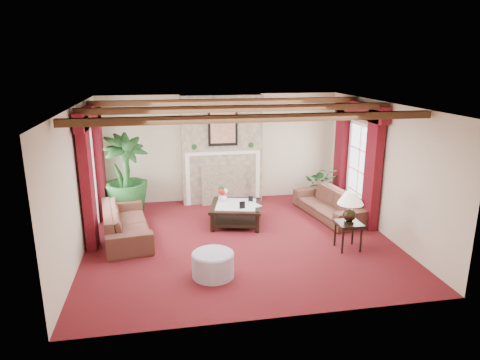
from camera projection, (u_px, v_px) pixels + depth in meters
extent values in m
plane|color=#450C12|center=(240.00, 240.00, 8.63)|extent=(6.00, 6.00, 0.00)
plane|color=white|center=(240.00, 105.00, 7.90)|extent=(6.00, 6.00, 0.00)
cube|color=beige|center=(221.00, 148.00, 10.87)|extent=(6.00, 0.02, 2.70)
cube|color=beige|center=(77.00, 183.00, 7.75)|extent=(0.02, 5.50, 2.70)
cube|color=beige|center=(383.00, 169.00, 8.77)|extent=(0.02, 5.50, 2.70)
imported|color=#350E13|center=(125.00, 217.00, 8.67)|extent=(2.39, 1.28, 0.86)
imported|color=#350E13|center=(329.00, 200.00, 9.85)|extent=(2.27, 1.31, 0.81)
imported|color=black|center=(126.00, 193.00, 9.96)|extent=(2.69, 2.80, 1.06)
imported|color=black|center=(321.00, 188.00, 10.86)|extent=(1.36, 1.41, 0.73)
cylinder|color=#A098AC|center=(213.00, 265.00, 7.15)|extent=(0.70, 0.70, 0.41)
imported|color=silver|center=(223.00, 197.00, 9.57)|extent=(0.26, 0.27, 0.19)
imported|color=black|center=(251.00, 201.00, 9.21)|extent=(0.21, 0.16, 0.26)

